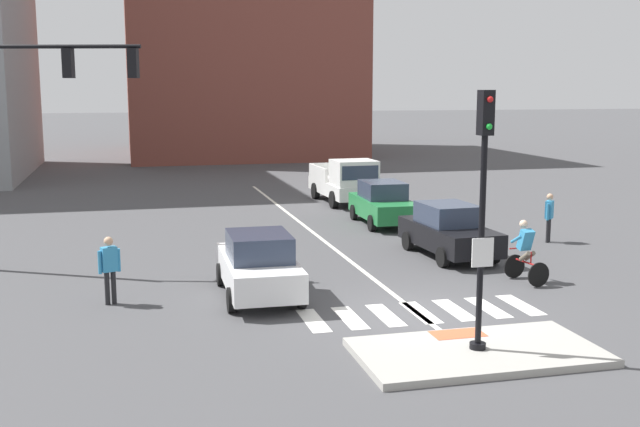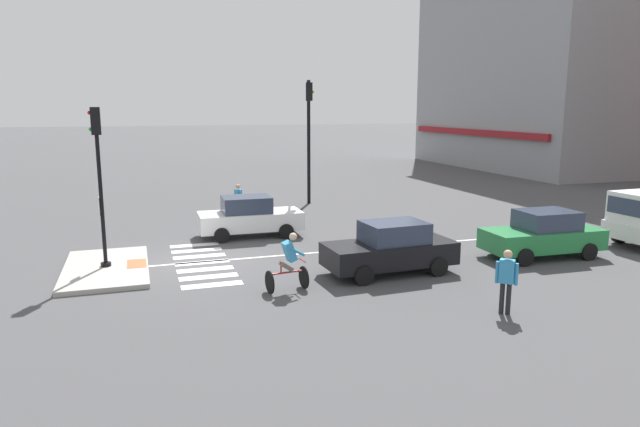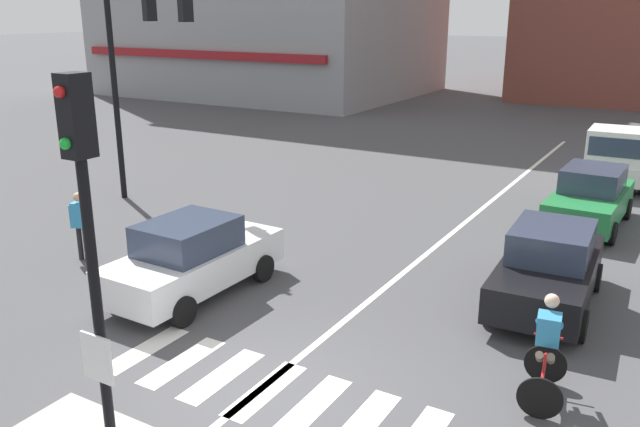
% 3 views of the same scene
% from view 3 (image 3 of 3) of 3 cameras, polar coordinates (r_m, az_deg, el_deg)
% --- Properties ---
extents(ground_plane, '(300.00, 300.00, 0.00)m').
position_cam_3_polar(ground_plane, '(10.65, -5.25, -15.40)').
color(ground_plane, '#474749').
extents(signal_pole, '(0.44, 0.38, 5.00)m').
position_cam_3_polar(signal_pole, '(7.34, -19.17, -4.28)').
color(signal_pole, black).
rests_on(signal_pole, traffic_island).
extents(crosswalk_stripe_a, '(0.44, 1.80, 0.01)m').
position_cam_3_polar(crosswalk_stripe_a, '(12.24, -14.88, -11.31)').
color(crosswalk_stripe_a, silver).
rests_on(crosswalk_stripe_a, ground).
extents(crosswalk_stripe_b, '(0.44, 1.80, 0.01)m').
position_cam_3_polar(crosswalk_stripe_b, '(11.70, -11.83, -12.48)').
color(crosswalk_stripe_b, silver).
rests_on(crosswalk_stripe_b, ground).
extents(crosswalk_stripe_c, '(0.44, 1.80, 0.01)m').
position_cam_3_polar(crosswalk_stripe_c, '(11.21, -8.47, -13.72)').
color(crosswalk_stripe_c, silver).
rests_on(crosswalk_stripe_c, ground).
extents(crosswalk_stripe_d, '(0.44, 1.80, 0.01)m').
position_cam_3_polar(crosswalk_stripe_d, '(10.75, -4.76, -15.02)').
color(crosswalk_stripe_d, silver).
rests_on(crosswalk_stripe_d, ground).
extents(crosswalk_stripe_e, '(0.44, 1.80, 0.01)m').
position_cam_3_polar(crosswalk_stripe_e, '(10.35, -0.70, -16.36)').
color(crosswalk_stripe_e, silver).
rests_on(crosswalk_stripe_e, ground).
extents(crosswalk_stripe_f, '(0.44, 1.80, 0.01)m').
position_cam_3_polar(crosswalk_stripe_f, '(10.01, 3.72, -17.71)').
color(crosswalk_stripe_f, silver).
rests_on(crosswalk_stripe_f, ground).
extents(lane_centre_line, '(0.14, 28.00, 0.01)m').
position_cam_3_polar(lane_centre_line, '(18.94, 12.40, -0.81)').
color(lane_centre_line, silver).
rests_on(lane_centre_line, ground).
extents(traffic_light_mast, '(4.42, 1.48, 6.55)m').
position_cam_3_polar(traffic_light_mast, '(20.01, -15.82, 13.13)').
color(traffic_light_mast, black).
rests_on(traffic_light_mast, ground).
extents(car_black_eastbound_mid, '(2.01, 4.18, 1.64)m').
position_cam_3_polar(car_black_eastbound_mid, '(13.96, 19.20, -4.43)').
color(car_black_eastbound_mid, black).
rests_on(car_black_eastbound_mid, ground).
extents(car_green_eastbound_far, '(1.93, 4.15, 1.64)m').
position_cam_3_polar(car_green_eastbound_far, '(19.53, 22.38, 1.29)').
color(car_green_eastbound_far, '#237A3D').
rests_on(car_green_eastbound_far, ground).
extents(car_white_westbound_near, '(1.91, 4.13, 1.64)m').
position_cam_3_polar(car_white_westbound_near, '(13.95, -10.97, -3.77)').
color(car_white_westbound_near, white).
rests_on(car_white_westbound_near, ground).
extents(pickup_truck_white_eastbound_distant, '(2.17, 5.15, 2.08)m').
position_cam_3_polar(pickup_truck_white_eastbound_distant, '(24.72, 24.53, 4.56)').
color(pickup_truck_white_eastbound_distant, white).
rests_on(pickup_truck_white_eastbound_distant, ground).
extents(cyclist, '(0.81, 1.17, 1.68)m').
position_cam_3_polar(cyclist, '(10.68, 19.05, -10.86)').
color(cyclist, black).
rests_on(cyclist, ground).
extents(pedestrian_at_curb_left, '(0.52, 0.33, 1.67)m').
position_cam_3_polar(pedestrian_at_curb_left, '(16.51, -20.05, -0.58)').
color(pedestrian_at_curb_left, black).
rests_on(pedestrian_at_curb_left, ground).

